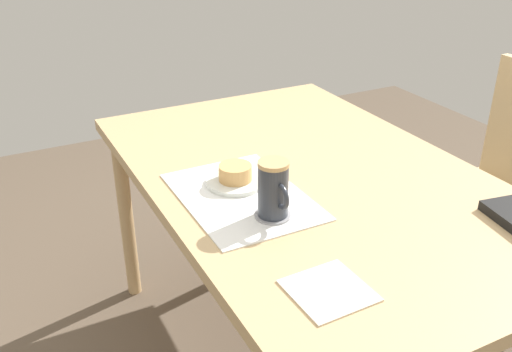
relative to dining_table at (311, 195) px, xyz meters
name	(u,v)px	position (x,y,z in m)	size (l,w,h in m)	color
dining_table	(311,195)	(0.00, 0.00, 0.00)	(1.38, 0.87, 0.70)	tan
wooden_chair	(504,186)	(0.01, 0.79, -0.16)	(0.43, 0.43, 0.88)	#D1B27F
placemat	(242,196)	(0.03, -0.23, 0.07)	(0.41, 0.29, 0.00)	white
pastry_plate	(235,182)	(-0.04, -0.21, 0.08)	(0.16, 0.16, 0.01)	silver
pastry	(235,173)	(-0.04, -0.21, 0.10)	(0.09, 0.09, 0.04)	#E0A860
coffee_coaster	(273,215)	(0.15, -0.21, 0.07)	(0.09, 0.09, 0.01)	#99999E
coffee_mug	(274,189)	(0.15, -0.21, 0.14)	(0.11, 0.07, 0.14)	#2D333D
paper_napkin	(329,290)	(0.44, -0.24, 0.07)	(0.15, 0.15, 0.00)	silver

